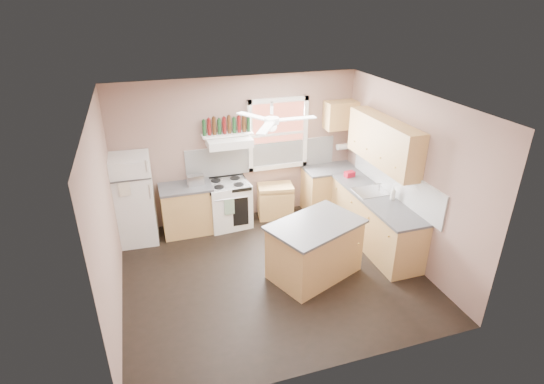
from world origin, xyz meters
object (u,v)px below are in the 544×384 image
object	(u,v)px
cart	(275,201)
refrigerator	(134,200)
island	(315,250)
toaster	(196,180)
stove	(228,204)

from	to	relation	value
cart	refrigerator	bearing A→B (deg)	-168.75
refrigerator	cart	distance (m)	2.62
cart	island	xyz separation A→B (m)	(-0.02, -1.98, 0.10)
island	refrigerator	bearing A→B (deg)	121.28
refrigerator	island	distance (m)	3.20
toaster	cart	distance (m)	1.64
refrigerator	toaster	size ratio (longest dim) A/B	5.63
toaster	island	world-z (taller)	toaster
toaster	cart	size ratio (longest dim) A/B	0.43
stove	island	distance (m)	2.14
toaster	island	distance (m)	2.51
refrigerator	toaster	bearing A→B (deg)	5.76
refrigerator	cart	size ratio (longest dim) A/B	2.39
cart	island	world-z (taller)	island
cart	island	size ratio (longest dim) A/B	0.51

